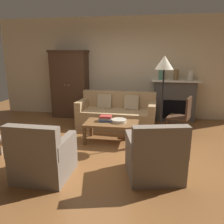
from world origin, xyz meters
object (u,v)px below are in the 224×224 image
armchair_near_left (43,157)px  armchair_near_right (155,157)px  armoire (70,84)px  mantel_vase_cream (191,76)px  fireplace (174,100)px  mantel_vase_bronze (176,75)px  floor_lamp (164,68)px  couch (117,114)px  coffee_table (112,125)px  mantel_vase_jade (161,74)px  book_stack (105,118)px  fruit_bowl (119,121)px  side_chair_wooden (183,114)px

armchair_near_left → armchair_near_right: 1.65m
armoire → mantel_vase_cream: size_ratio=7.82×
fireplace → mantel_vase_bronze: size_ratio=4.61×
floor_lamp → couch: bearing=138.3°
coffee_table → mantel_vase_jade: size_ratio=3.93×
mantel_vase_cream → armchair_near_right: mantel_vase_cream is taller
couch → coffee_table: size_ratio=1.78×
armchair_near_left → book_stack: bearing=69.0°
fruit_bowl → floor_lamp: (0.86, 0.05, 1.08)m
fireplace → armchair_near_left: 4.08m
mantel_vase_bronze → side_chair_wooden: (0.06, -1.30, -0.74)m
fireplace → couch: size_ratio=0.64×
fruit_bowl → armchair_near_right: armchair_near_right is taller
mantel_vase_bronze → floor_lamp: floor_lamp is taller
fireplace → floor_lamp: 2.06m
couch → floor_lamp: size_ratio=1.11×
book_stack → mantel_vase_bronze: size_ratio=0.96×
armchair_near_left → floor_lamp: floor_lamp is taller
armchair_near_right → floor_lamp: bearing=84.0°
fruit_bowl → mantel_vase_jade: (0.90, 1.81, 0.81)m
mantel_vase_cream → armchair_near_right: size_ratio=0.26×
couch → coffee_table: couch is taller
mantel_vase_cream → armchair_near_right: 3.40m
couch → side_chair_wooden: (1.53, -0.48, 0.19)m
side_chair_wooden → fruit_bowl: bearing=-159.3°
mantel_vase_jade → side_chair_wooden: 1.56m
couch → floor_lamp: 1.85m
mantel_vase_cream → side_chair_wooden: mantel_vase_cream is taller
armoire → mantel_vase_bronze: size_ratio=6.94×
fireplace → book_stack: bearing=-131.1°
fruit_bowl → mantel_vase_jade: bearing=63.4°
side_chair_wooden → fireplace: bearing=92.6°
coffee_table → side_chair_wooden: size_ratio=1.22×
coffee_table → armoire: bearing=130.3°
couch → mantel_vase_jade: 1.66m
couch → floor_lamp: floor_lamp is taller
armchair_near_right → side_chair_wooden: bearing=71.0°
fireplace → mantel_vase_cream: bearing=-2.7°
coffee_table → fireplace: bearing=52.6°
fireplace → couch: fireplace is taller
couch → armchair_near_right: 2.48m
mantel_vase_jade → floor_lamp: floor_lamp is taller
armoire → book_stack: (1.38, -1.72, -0.47)m
book_stack → mantel_vase_jade: (1.19, 1.78, 0.78)m
mantel_vase_cream → side_chair_wooden: (-0.32, -1.30, -0.73)m
fruit_bowl → floor_lamp: floor_lamp is taller
side_chair_wooden → floor_lamp: (-0.48, -0.45, 1.02)m
fireplace → mantel_vase_bronze: 0.69m
armchair_near_right → couch: bearing=111.3°
couch → mantel_vase_jade: mantel_vase_jade is taller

